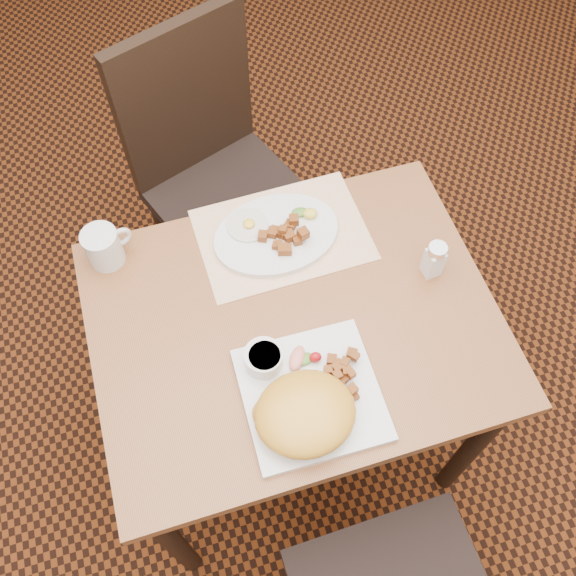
{
  "coord_description": "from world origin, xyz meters",
  "views": [
    {
      "loc": [
        -0.21,
        -0.62,
        2.02
      ],
      "look_at": [
        -0.0,
        0.05,
        0.82
      ],
      "focal_mm": 40.0,
      "sensor_mm": 36.0,
      "label": 1
    }
  ],
  "objects_px": {
    "chair_far": "(214,167)",
    "plate_oval": "(276,234)",
    "table": "(294,342)",
    "plate_square": "(311,395)",
    "salt_shaker": "(434,259)",
    "coffee_mug": "(104,247)"
  },
  "relations": [
    {
      "from": "chair_far",
      "to": "plate_oval",
      "type": "relative_size",
      "value": 3.19
    },
    {
      "from": "plate_square",
      "to": "salt_shaker",
      "type": "distance_m",
      "value": 0.42
    },
    {
      "from": "chair_far",
      "to": "plate_square",
      "type": "distance_m",
      "value": 0.88
    },
    {
      "from": "chair_far",
      "to": "table",
      "type": "bearing_deg",
      "value": 73.1
    },
    {
      "from": "plate_oval",
      "to": "coffee_mug",
      "type": "bearing_deg",
      "value": 171.55
    },
    {
      "from": "coffee_mug",
      "to": "plate_square",
      "type": "bearing_deg",
      "value": -53.17
    },
    {
      "from": "table",
      "to": "chair_far",
      "type": "relative_size",
      "value": 0.93
    },
    {
      "from": "chair_far",
      "to": "coffee_mug",
      "type": "distance_m",
      "value": 0.57
    },
    {
      "from": "table",
      "to": "salt_shaker",
      "type": "height_order",
      "value": "salt_shaker"
    },
    {
      "from": "salt_shaker",
      "to": "plate_oval",
      "type": "bearing_deg",
      "value": 147.82
    },
    {
      "from": "table",
      "to": "plate_square",
      "type": "height_order",
      "value": "plate_square"
    },
    {
      "from": "plate_square",
      "to": "coffee_mug",
      "type": "bearing_deg",
      "value": 126.83
    },
    {
      "from": "plate_oval",
      "to": "coffee_mug",
      "type": "distance_m",
      "value": 0.4
    },
    {
      "from": "table",
      "to": "coffee_mug",
      "type": "height_order",
      "value": "coffee_mug"
    },
    {
      "from": "table",
      "to": "plate_square",
      "type": "relative_size",
      "value": 3.21
    },
    {
      "from": "plate_square",
      "to": "coffee_mug",
      "type": "distance_m",
      "value": 0.58
    },
    {
      "from": "table",
      "to": "coffee_mug",
      "type": "bearing_deg",
      "value": 142.16
    },
    {
      "from": "plate_oval",
      "to": "coffee_mug",
      "type": "xyz_separation_m",
      "value": [
        -0.39,
        0.06,
        0.04
      ]
    },
    {
      "from": "plate_oval",
      "to": "plate_square",
      "type": "bearing_deg",
      "value": -96.34
    },
    {
      "from": "table",
      "to": "plate_oval",
      "type": "distance_m",
      "value": 0.26
    },
    {
      "from": "salt_shaker",
      "to": "table",
      "type": "bearing_deg",
      "value": -174.88
    },
    {
      "from": "plate_oval",
      "to": "chair_far",
      "type": "bearing_deg",
      "value": 98.69
    }
  ]
}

